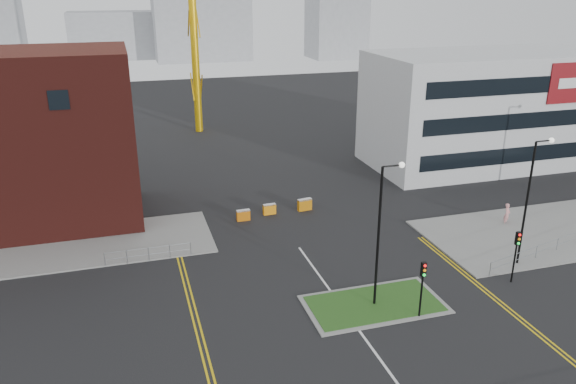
# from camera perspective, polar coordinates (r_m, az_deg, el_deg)

# --- Properties ---
(pavement_left) EXTENTS (28.00, 8.00, 0.12)m
(pavement_left) POSITION_cam_1_polar(r_m,az_deg,el_deg) (46.09, -25.50, -5.59)
(pavement_left) COLOR slate
(pavement_left) RESTS_ON ground
(pavement_right) EXTENTS (24.00, 10.00, 0.12)m
(pavement_right) POSITION_cam_1_polar(r_m,az_deg,el_deg) (51.02, 26.57, -3.31)
(pavement_right) COLOR slate
(pavement_right) RESTS_ON ground
(island_kerb) EXTENTS (8.60, 4.60, 0.08)m
(island_kerb) POSITION_cam_1_polar(r_m,az_deg,el_deg) (35.87, 8.75, -11.21)
(island_kerb) COLOR slate
(island_kerb) RESTS_ON ground
(grass_island) EXTENTS (8.00, 4.00, 0.12)m
(grass_island) POSITION_cam_1_polar(r_m,az_deg,el_deg) (35.86, 8.75, -11.18)
(grass_island) COLOR #1E4717
(grass_island) RESTS_ON ground
(office_block) EXTENTS (25.00, 12.20, 12.00)m
(office_block) POSITION_cam_1_polar(r_m,az_deg,el_deg) (65.01, 19.46, 7.98)
(office_block) COLOR silver
(office_block) RESTS_ON ground
(streetlamp_island) EXTENTS (1.46, 0.36, 9.18)m
(streetlamp_island) POSITION_cam_1_polar(r_m,az_deg,el_deg) (33.49, 9.58, -3.28)
(streetlamp_island) COLOR black
(streetlamp_island) RESTS_ON ground
(streetlamp_right_near) EXTENTS (1.46, 0.36, 9.18)m
(streetlamp_right_near) POSITION_cam_1_polar(r_m,az_deg,el_deg) (41.42, 23.44, -0.06)
(streetlamp_right_near) COLOR black
(streetlamp_right_near) RESTS_ON ground
(traffic_light_island) EXTENTS (0.28, 0.33, 3.65)m
(traffic_light_island) POSITION_cam_1_polar(r_m,az_deg,el_deg) (33.94, 13.53, -8.60)
(traffic_light_island) COLOR black
(traffic_light_island) RESTS_ON ground
(traffic_light_right) EXTENTS (0.28, 0.33, 3.65)m
(traffic_light_right) POSITION_cam_1_polar(r_m,az_deg,el_deg) (39.68, 22.21, -5.22)
(traffic_light_right) COLOR black
(traffic_light_right) RESTS_ON ground
(railing_left) EXTENTS (6.05, 0.05, 1.10)m
(railing_left) POSITION_cam_1_polar(r_m,az_deg,el_deg) (41.45, -14.00, -5.93)
(railing_left) COLOR gray
(railing_left) RESTS_ON ground
(centre_line) EXTENTS (0.15, 30.00, 0.01)m
(centre_line) POSITION_cam_1_polar(r_m,az_deg,el_deg) (30.74, 10.14, -17.43)
(centre_line) COLOR silver
(centre_line) RESTS_ON ground
(yellow_left_a) EXTENTS (0.12, 24.00, 0.01)m
(yellow_left_a) POSITION_cam_1_polar(r_m,az_deg,el_deg) (34.91, -9.72, -12.31)
(yellow_left_a) COLOR gold
(yellow_left_a) RESTS_ON ground
(yellow_left_b) EXTENTS (0.12, 24.00, 0.01)m
(yellow_left_b) POSITION_cam_1_polar(r_m,az_deg,el_deg) (34.94, -9.22, -12.25)
(yellow_left_b) COLOR gold
(yellow_left_b) RESTS_ON ground
(yellow_right_a) EXTENTS (0.12, 20.00, 0.01)m
(yellow_right_a) POSITION_cam_1_polar(r_m,az_deg,el_deg) (38.03, 20.52, -10.49)
(yellow_right_a) COLOR gold
(yellow_right_a) RESTS_ON ground
(yellow_right_b) EXTENTS (0.12, 20.00, 0.01)m
(yellow_right_b) POSITION_cam_1_polar(r_m,az_deg,el_deg) (38.20, 20.89, -10.39)
(yellow_right_b) COLOR gold
(yellow_right_b) RESTS_ON ground
(skyline_b) EXTENTS (24.00, 12.00, 16.00)m
(skyline_b) POSITION_cam_1_polar(r_m,az_deg,el_deg) (151.32, -8.75, 16.12)
(skyline_b) COLOR gray
(skyline_b) RESTS_ON ground
(skyline_c) EXTENTS (14.00, 12.00, 28.00)m
(skyline_c) POSITION_cam_1_polar(r_m,az_deg,el_deg) (155.20, 5.01, 18.59)
(skyline_c) COLOR gray
(skyline_c) RESTS_ON ground
(skyline_d) EXTENTS (30.00, 12.00, 12.00)m
(skyline_d) POSITION_cam_1_polar(r_m,az_deg,el_deg) (159.90, -15.87, 15.10)
(skyline_d) COLOR gray
(skyline_d) RESTS_ON ground
(pedestrian) EXTENTS (0.80, 0.74, 1.83)m
(pedestrian) POSITION_cam_1_polar(r_m,az_deg,el_deg) (49.59, 21.36, -2.09)
(pedestrian) COLOR pink
(pedestrian) RESTS_ON ground
(barrier_left) EXTENTS (1.14, 0.42, 0.95)m
(barrier_left) POSITION_cam_1_polar(r_m,az_deg,el_deg) (47.23, -4.57, -2.32)
(barrier_left) COLOR #C8650B
(barrier_left) RESTS_ON ground
(barrier_mid) EXTENTS (1.29, 0.58, 1.05)m
(barrier_mid) POSITION_cam_1_polar(r_m,az_deg,el_deg) (49.19, 1.70, -1.24)
(barrier_mid) COLOR #C4720A
(barrier_mid) RESTS_ON ground
(barrier_right) EXTENTS (1.13, 0.45, 0.93)m
(barrier_right) POSITION_cam_1_polar(r_m,az_deg,el_deg) (48.37, -1.90, -1.71)
(barrier_right) COLOR orange
(barrier_right) RESTS_ON ground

